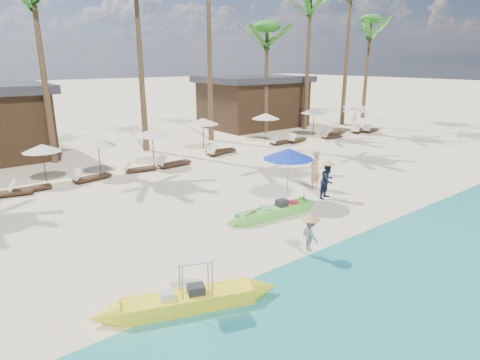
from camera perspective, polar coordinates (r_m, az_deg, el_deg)
ground at (r=14.24m, az=3.28°, el=-6.57°), size 240.00×240.00×0.00m
wet_sand_strip at (r=11.38m, az=20.54°, el=-14.03°), size 240.00×4.50×0.01m
green_canoe at (r=15.04m, az=4.85°, el=-4.48°), size 4.67×0.86×0.59m
yellow_canoe at (r=9.87m, az=-7.38°, el=-16.67°), size 4.76×2.01×1.29m
tourist at (r=18.37m, az=10.57°, el=1.51°), size 0.73×0.56×1.80m
vendor_green at (r=17.21m, az=12.36°, el=-0.08°), size 0.85×0.72×1.53m
vendor_yellow at (r=12.07m, az=9.93°, el=-7.59°), size 0.52×0.74×1.04m
blue_umbrella at (r=16.17m, az=6.91°, el=3.73°), size 2.08×2.08×2.24m
resort_parasol_4 at (r=21.03m, az=-26.36°, el=4.10°), size 1.79×1.79×1.84m
lounger_4_left at (r=20.05m, az=-27.92°, el=-1.01°), size 1.71×0.54×0.58m
lounger_4_right at (r=19.84m, az=-30.28°, el=-1.48°), size 1.91×0.96×0.62m
resort_parasol_5 at (r=21.20m, az=-19.60°, el=5.14°), size 1.86×1.86×1.91m
lounger_5_left at (r=20.66m, az=-20.60°, el=0.42°), size 1.91×0.86×0.63m
resort_parasol_6 at (r=22.45m, az=-12.38°, el=6.62°), size 1.98×1.98×2.04m
lounger_6_left at (r=21.61m, az=-14.23°, el=1.62°), size 1.74×0.75×0.57m
lounger_6_right at (r=22.26m, az=-9.61°, el=2.41°), size 1.97×0.74×0.66m
resort_parasol_7 at (r=25.87m, az=-5.30°, el=8.33°), size 2.04×2.04×2.10m
lounger_7_left at (r=24.78m, az=-3.15°, el=4.03°), size 1.84×1.03×0.60m
lounger_7_right at (r=25.17m, az=-3.09°, el=4.29°), size 2.05×0.95×0.67m
resort_parasol_8 at (r=28.59m, az=3.66°, el=9.06°), size 1.98×1.98×2.04m
lounger_8_left at (r=28.03m, az=5.64°, el=5.45°), size 1.74×0.61×0.58m
resort_parasol_9 at (r=31.43m, az=10.52°, el=9.67°), size 2.08×2.08×2.14m
lounger_9_left at (r=28.95m, az=8.01°, el=5.74°), size 1.90×0.97×0.62m
lounger_9_right at (r=30.80m, az=12.84°, el=6.11°), size 1.72×0.79×0.56m
resort_parasol_10 at (r=33.67m, az=16.19°, el=9.69°), size 2.04×2.04×2.11m
lounger_10_left at (r=32.42m, az=13.03°, el=6.68°), size 2.04×0.85×0.67m
lounger_10_right at (r=33.88m, az=16.45°, el=6.85°), size 2.09×1.24×0.68m
resort_parasol_11 at (r=36.51m, az=15.99°, el=10.21°), size 2.05×2.05×2.11m
lounger_11_left at (r=34.38m, az=18.03°, el=6.83°), size 1.99×0.93×0.65m
palm_3 at (r=24.85m, az=-27.31°, el=21.81°), size 2.08×2.08×10.52m
palm_6 at (r=32.50m, az=3.85°, el=19.17°), size 2.08×2.08×8.51m
palm_7 at (r=34.64m, az=9.91°, el=22.04°), size 2.08×2.08×11.08m
palm_8 at (r=37.95m, az=15.44°, el=23.03°), size 2.08×2.08×12.70m
palm_9 at (r=42.75m, az=17.97°, el=19.19°), size 2.08×2.08×9.82m
pavilion_east at (r=35.65m, az=1.89°, el=11.16°), size 8.80×6.60×4.30m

